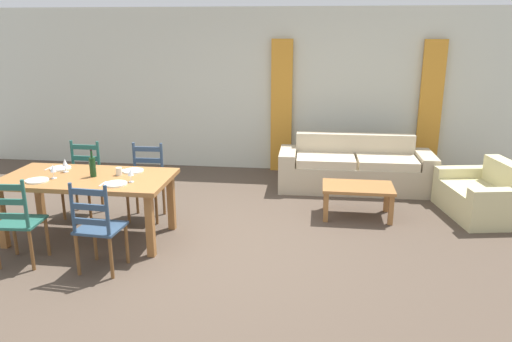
% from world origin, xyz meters
% --- Properties ---
extents(ground_plane, '(9.60, 9.60, 0.02)m').
position_xyz_m(ground_plane, '(0.00, 0.00, -0.01)').
color(ground_plane, '#4D3F33').
extents(wall_far, '(9.60, 0.16, 2.70)m').
position_xyz_m(wall_far, '(0.00, 3.30, 1.35)').
color(wall_far, beige).
rests_on(wall_far, ground_plane).
extents(curtain_panel_left, '(0.35, 0.08, 2.20)m').
position_xyz_m(curtain_panel_left, '(0.63, 3.16, 1.10)').
color(curtain_panel_left, orange).
rests_on(curtain_panel_left, ground_plane).
extents(curtain_panel_right, '(0.35, 0.08, 2.20)m').
position_xyz_m(curtain_panel_right, '(3.03, 3.16, 1.10)').
color(curtain_panel_right, orange).
rests_on(curtain_panel_right, ground_plane).
extents(dining_table, '(1.90, 0.96, 0.75)m').
position_xyz_m(dining_table, '(-1.32, 0.00, 0.66)').
color(dining_table, '#9B6433').
rests_on(dining_table, ground_plane).
extents(dining_chair_near_left, '(0.45, 0.43, 0.96)m').
position_xyz_m(dining_chair_near_left, '(-1.74, -0.74, 0.48)').
color(dining_chair_near_left, '#245B4E').
rests_on(dining_chair_near_left, ground_plane).
extents(dining_chair_near_right, '(0.45, 0.43, 0.96)m').
position_xyz_m(dining_chair_near_right, '(-0.86, -0.77, 0.48)').
color(dining_chair_near_right, navy).
rests_on(dining_chair_near_right, ground_plane).
extents(dining_chair_far_left, '(0.43, 0.41, 0.96)m').
position_xyz_m(dining_chair_far_left, '(-1.75, 0.72, 0.48)').
color(dining_chair_far_left, '#235D52').
rests_on(dining_chair_far_left, ground_plane).
extents(dining_chair_far_right, '(0.43, 0.42, 0.96)m').
position_xyz_m(dining_chair_far_right, '(-0.89, 0.72, 0.48)').
color(dining_chair_far_right, '#30455F').
rests_on(dining_chair_far_right, ground_plane).
extents(dinner_plate_near_left, '(0.24, 0.24, 0.02)m').
position_xyz_m(dinner_plate_near_left, '(-1.77, -0.25, 0.76)').
color(dinner_plate_near_left, white).
rests_on(dinner_plate_near_left, dining_table).
extents(fork_near_left, '(0.03, 0.17, 0.01)m').
position_xyz_m(fork_near_left, '(-1.92, -0.25, 0.75)').
color(fork_near_left, silver).
rests_on(fork_near_left, dining_table).
extents(dinner_plate_near_right, '(0.24, 0.24, 0.02)m').
position_xyz_m(dinner_plate_near_right, '(-0.87, -0.25, 0.76)').
color(dinner_plate_near_right, white).
rests_on(dinner_plate_near_right, dining_table).
extents(fork_near_right, '(0.02, 0.17, 0.01)m').
position_xyz_m(fork_near_right, '(-1.02, -0.25, 0.75)').
color(fork_near_right, silver).
rests_on(fork_near_right, dining_table).
extents(dinner_plate_far_left, '(0.24, 0.24, 0.02)m').
position_xyz_m(dinner_plate_far_left, '(-1.77, 0.25, 0.76)').
color(dinner_plate_far_left, white).
rests_on(dinner_plate_far_left, dining_table).
extents(fork_far_left, '(0.02, 0.17, 0.01)m').
position_xyz_m(fork_far_left, '(-1.92, 0.25, 0.75)').
color(fork_far_left, silver).
rests_on(fork_far_left, dining_table).
extents(dinner_plate_far_right, '(0.24, 0.24, 0.02)m').
position_xyz_m(dinner_plate_far_right, '(-0.87, 0.25, 0.76)').
color(dinner_plate_far_right, white).
rests_on(dinner_plate_far_right, dining_table).
extents(fork_far_right, '(0.02, 0.17, 0.01)m').
position_xyz_m(fork_far_right, '(-1.02, 0.25, 0.75)').
color(fork_far_right, silver).
rests_on(fork_far_right, dining_table).
extents(wine_bottle, '(0.07, 0.07, 0.32)m').
position_xyz_m(wine_bottle, '(-1.24, 0.01, 0.87)').
color(wine_bottle, '#143819').
rests_on(wine_bottle, dining_table).
extents(wine_glass_near_left, '(0.06, 0.06, 0.16)m').
position_xyz_m(wine_glass_near_left, '(-1.65, -0.12, 0.86)').
color(wine_glass_near_left, white).
rests_on(wine_glass_near_left, dining_table).
extents(wine_glass_near_right, '(0.06, 0.06, 0.16)m').
position_xyz_m(wine_glass_near_right, '(-0.74, -0.14, 0.86)').
color(wine_glass_near_right, white).
rests_on(wine_glass_near_right, dining_table).
extents(wine_glass_far_left, '(0.06, 0.06, 0.16)m').
position_xyz_m(wine_glass_far_left, '(-1.64, 0.14, 0.86)').
color(wine_glass_far_left, white).
rests_on(wine_glass_far_left, dining_table).
extents(coffee_cup_primary, '(0.07, 0.07, 0.09)m').
position_xyz_m(coffee_cup_primary, '(-0.98, 0.10, 0.80)').
color(coffee_cup_primary, beige).
rests_on(coffee_cup_primary, dining_table).
extents(couch, '(2.30, 0.85, 0.80)m').
position_xyz_m(couch, '(1.83, 2.31, 0.29)').
color(couch, '#BEAE8F').
rests_on(couch, ground_plane).
extents(coffee_table, '(0.90, 0.56, 0.42)m').
position_xyz_m(coffee_table, '(1.79, 1.09, 0.36)').
color(coffee_table, '#9B6433').
rests_on(coffee_table, ground_plane).
extents(armchair_upholstered, '(1.00, 1.29, 0.72)m').
position_xyz_m(armchair_upholstered, '(3.44, 1.36, 0.25)').
color(armchair_upholstered, beige).
rests_on(armchair_upholstered, ground_plane).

